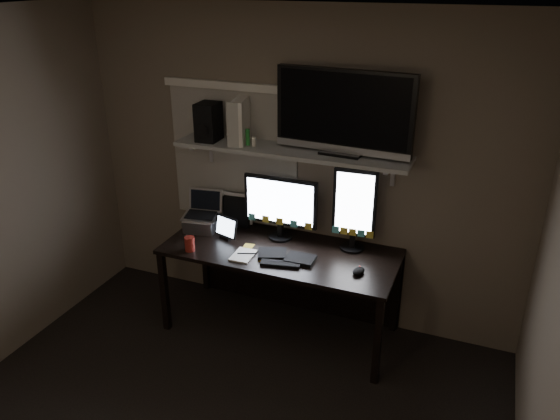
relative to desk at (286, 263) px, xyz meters
The scene contains 19 objects.
ceiling 2.49m from the desk, 90.00° to the right, with size 3.60×3.60×0.00m, color silver.
back_wall 0.74m from the desk, 90.00° to the left, with size 3.60×3.60×0.00m, color #726452.
window_blinds 0.96m from the desk, 156.69° to the left, with size 1.10×0.02×1.10m, color beige.
desk is the anchor object (origin of this frame).
wall_shelf 0.91m from the desk, 90.00° to the left, with size 1.80×0.35×0.03m, color #A4A5A0.
monitor_landscape 0.45m from the desk, 136.59° to the left, with size 0.60×0.06×0.53m, color black.
monitor_portrait 0.72m from the desk, 11.19° to the left, with size 0.33×0.06×0.66m, color black.
keyboard 0.31m from the desk, 68.36° to the right, with size 0.45×0.17×0.03m, color black.
mouse 0.72m from the desk, 20.98° to the right, with size 0.07×0.12×0.04m, color black.
notepad 0.43m from the desk, 124.78° to the right, with size 0.15×0.21×0.01m, color white.
tablet 0.55m from the desk, 167.99° to the right, with size 0.22×0.09×0.19m, color black.
file_sorter 0.61m from the desk, 161.50° to the left, with size 0.22×0.10×0.28m, color black.
laptop 0.81m from the desk, behind, with size 0.28×0.23×0.32m, color silver.
cup 0.78m from the desk, 148.66° to the right, with size 0.08×0.08×0.11m, color maroon.
sticky_notes 0.32m from the desk, 116.22° to the right, with size 0.33×0.24×0.00m, color gold, non-canonical shape.
tv 1.29m from the desk, 15.02° to the left, with size 1.01×0.18×0.60m, color black.
game_console 1.17m from the desk, 166.68° to the left, with size 0.09×0.28×0.34m, color silver.
speaker 1.26m from the desk, behind, with size 0.16×0.20×0.29m, color black.
bottles 1.05m from the desk, behind, with size 0.19×0.04×0.12m, color #A50F0C, non-canonical shape.
Camera 1 is at (1.37, -2.02, 2.70)m, focal length 35.00 mm.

